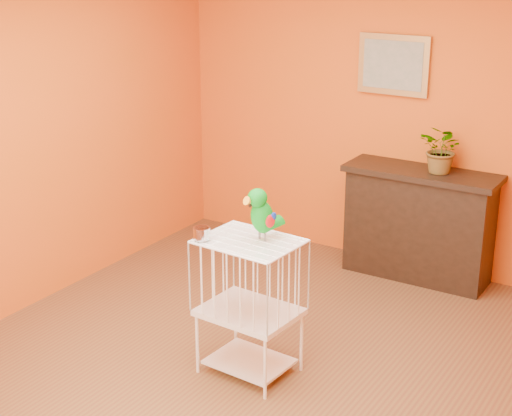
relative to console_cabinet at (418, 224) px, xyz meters
The scene contains 8 objects.
ground 2.12m from the console_cabinet, 100.63° to the right, with size 4.50×4.50×0.00m, color brown.
room_shell 2.34m from the console_cabinet, 100.63° to the right, with size 4.50×4.50×4.50m.
console_cabinet is the anchor object (origin of this frame).
potted_plant 0.65m from the console_cabinet, 12.06° to the right, with size 0.36×0.40×0.31m, color #26722D.
framed_picture 1.35m from the console_cabinet, 153.43° to the left, with size 0.62×0.04×0.50m.
birdcage 2.10m from the console_cabinet, 100.18° to the right, with size 0.64×0.51×0.94m.
feed_cup 2.36m from the console_cabinet, 106.02° to the right, with size 0.11×0.11×0.08m, color silver.
parrot 2.14m from the console_cabinet, 98.86° to the right, with size 0.19×0.31×0.35m.
Camera 1 is at (2.47, -3.93, 2.76)m, focal length 55.00 mm.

